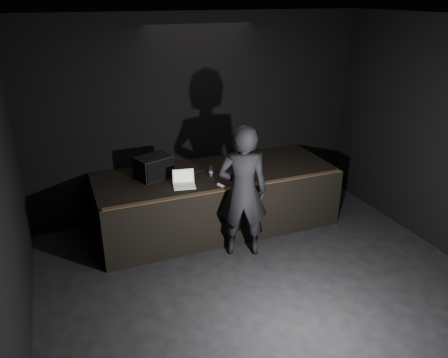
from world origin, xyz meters
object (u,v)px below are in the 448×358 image
laptop (184,182)px  person (243,192)px  beer_can (211,171)px  stage_monitor (154,167)px  stage_riser (216,199)px

laptop → person: (0.72, -0.63, -0.03)m
beer_can → person: bearing=-77.1°
person → stage_monitor: bearing=-26.1°
laptop → person: bearing=-30.4°
beer_can → person: person is taller
stage_riser → stage_monitor: 1.23m
stage_riser → beer_can: size_ratio=23.67×
laptop → beer_can: bearing=32.5°
laptop → beer_can: (0.52, 0.21, 0.02)m
beer_can → stage_monitor: bearing=163.2°
laptop → person: person is taller
stage_riser → stage_monitor: stage_monitor is taller
stage_monitor → laptop: bearing=-72.7°
laptop → stage_monitor: bearing=138.0°
beer_can → person: (0.19, -0.84, -0.05)m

